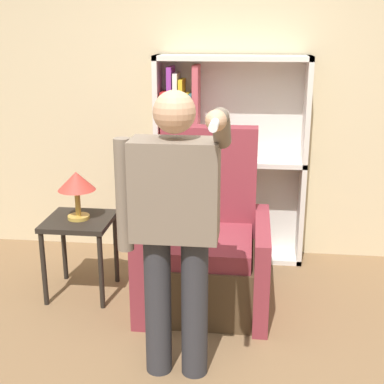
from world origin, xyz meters
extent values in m
cube|color=beige|center=(0.00, 2.03, 1.40)|extent=(8.00, 0.06, 2.80)
cube|color=silver|center=(-0.46, 1.85, 0.85)|extent=(0.04, 0.28, 1.71)
cube|color=silver|center=(0.74, 1.85, 0.85)|extent=(0.04, 0.28, 1.71)
cube|color=silver|center=(0.14, 1.98, 0.85)|extent=(1.24, 0.01, 1.71)
cube|color=silver|center=(0.14, 1.85, 0.02)|extent=(1.24, 0.28, 0.04)
cube|color=silver|center=(0.14, 1.85, 0.85)|extent=(1.24, 0.28, 0.04)
cube|color=silver|center=(0.14, 1.85, 1.69)|extent=(1.24, 0.28, 0.04)
cube|color=gold|center=(-0.41, 1.85, 0.35)|extent=(0.04, 0.22, 0.61)
cube|color=#1E47B2|center=(-0.36, 1.85, 0.29)|extent=(0.05, 0.19, 0.51)
cube|color=#337070|center=(-0.31, 1.85, 0.41)|extent=(0.04, 0.20, 0.73)
cube|color=#337070|center=(-0.27, 1.85, 0.29)|extent=(0.03, 0.19, 0.51)
cube|color=gold|center=(-0.22, 1.85, 0.30)|extent=(0.04, 0.21, 0.52)
cube|color=#9E7A47|center=(-0.18, 1.85, 0.32)|extent=(0.03, 0.22, 0.56)
cube|color=white|center=(-0.14, 1.85, 0.30)|extent=(0.03, 0.18, 0.52)
cube|color=red|center=(-0.41, 1.85, 1.15)|extent=(0.05, 0.19, 0.55)
cube|color=purple|center=(-0.35, 1.85, 1.25)|extent=(0.04, 0.23, 0.74)
cube|color=white|center=(-0.31, 1.85, 1.22)|extent=(0.04, 0.22, 0.69)
cube|color=gold|center=(-0.26, 1.85, 1.20)|extent=(0.03, 0.23, 0.65)
cube|color=gold|center=(-0.23, 1.85, 1.14)|extent=(0.04, 0.21, 0.54)
cube|color=#337070|center=(-0.19, 1.85, 1.14)|extent=(0.03, 0.22, 0.53)
cube|color=#BC4C56|center=(-0.15, 1.85, 1.25)|extent=(0.05, 0.22, 0.76)
cube|color=#4C3823|center=(0.01, 0.99, 0.21)|extent=(0.69, 0.76, 0.42)
cube|color=maroon|center=(0.01, 0.95, 0.48)|extent=(0.65, 0.64, 0.12)
cube|color=maroon|center=(0.01, 1.33, 0.72)|extent=(0.69, 0.16, 1.03)
cube|color=maroon|center=(-0.39, 0.99, 0.32)|extent=(0.10, 0.84, 0.64)
cube|color=maroon|center=(0.40, 0.99, 0.32)|extent=(0.10, 0.84, 0.64)
cylinder|color=#2D2D33|center=(-0.18, 0.19, 0.42)|extent=(0.15, 0.15, 0.84)
cylinder|color=#2D2D33|center=(0.02, 0.19, 0.42)|extent=(0.15, 0.15, 0.84)
cube|color=#756656|center=(-0.08, 0.19, 1.10)|extent=(0.46, 0.24, 0.54)
sphere|color=tan|center=(-0.08, 0.19, 1.51)|extent=(0.22, 0.22, 0.22)
cylinder|color=#756656|center=(-0.36, 0.19, 1.06)|extent=(0.09, 0.09, 0.62)
cylinder|color=#756656|center=(0.16, 0.08, 1.45)|extent=(0.09, 0.28, 0.23)
cylinder|color=#756656|center=(0.16, -0.17, 1.54)|extent=(0.08, 0.27, 0.10)
sphere|color=tan|center=(0.16, -0.30, 1.56)|extent=(0.09, 0.09, 0.09)
cylinder|color=white|center=(0.16, -0.39, 1.56)|extent=(0.04, 0.15, 0.04)
cube|color=black|center=(-0.92, 1.06, 0.57)|extent=(0.47, 0.47, 0.04)
cylinder|color=black|center=(-1.13, 0.85, 0.28)|extent=(0.04, 0.04, 0.56)
cylinder|color=black|center=(-0.71, 0.85, 0.28)|extent=(0.04, 0.04, 0.56)
cylinder|color=black|center=(-1.13, 1.27, 0.28)|extent=(0.04, 0.04, 0.56)
cylinder|color=black|center=(-0.71, 1.27, 0.28)|extent=(0.04, 0.04, 0.56)
cylinder|color=gold|center=(-0.92, 1.06, 0.60)|extent=(0.16, 0.16, 0.02)
cylinder|color=gold|center=(-0.92, 1.06, 0.71)|extent=(0.04, 0.04, 0.19)
cone|color=#B2382D|center=(-0.92, 1.06, 0.88)|extent=(0.27, 0.27, 0.13)
camera|label=1|loc=(0.32, -2.46, 1.92)|focal=50.00mm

